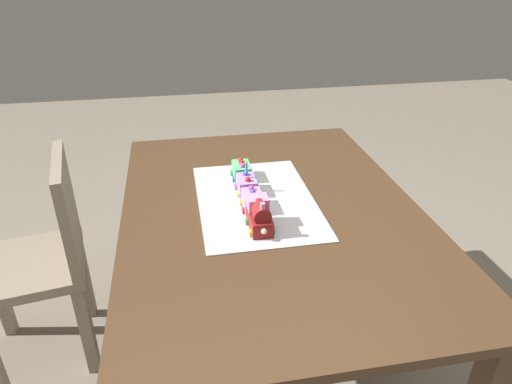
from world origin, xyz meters
TOP-DOWN VIEW (x-y plane):
  - ground_plane at (0.00, 0.00)m, footprint 8.00×8.00m
  - dining_table at (0.00, 0.00)m, footprint 1.40×1.00m
  - chair at (0.24, 0.83)m, footprint 0.46×0.46m
  - cake_board at (0.06, 0.04)m, footprint 0.60×0.40m
  - cake_locomotive at (-0.13, 0.07)m, footprint 0.14×0.08m
  - cake_car_hopper_bubblegum at (0.00, 0.07)m, footprint 0.10×0.08m
  - cake_car_gondola_lavender at (0.12, 0.07)m, footprint 0.10×0.08m
  - cake_car_flatbed_mint_green at (0.24, 0.07)m, footprint 0.10×0.08m
  - birthday_candle at (0.13, 0.07)m, footprint 0.01×0.01m

SIDE VIEW (x-z plane):
  - ground_plane at x=0.00m, z-range 0.00..0.00m
  - chair at x=0.24m, z-range 0.04..0.90m
  - dining_table at x=0.00m, z-range 0.26..1.00m
  - cake_board at x=0.06m, z-range 0.74..0.74m
  - cake_car_gondola_lavender at x=0.12m, z-range 0.74..0.81m
  - cake_car_hopper_bubblegum at x=0.00m, z-range 0.74..0.81m
  - cake_car_flatbed_mint_green at x=0.24m, z-range 0.74..0.81m
  - cake_locomotive at x=-0.13m, z-range 0.73..0.85m
  - birthday_candle at x=0.13m, z-range 0.81..0.87m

